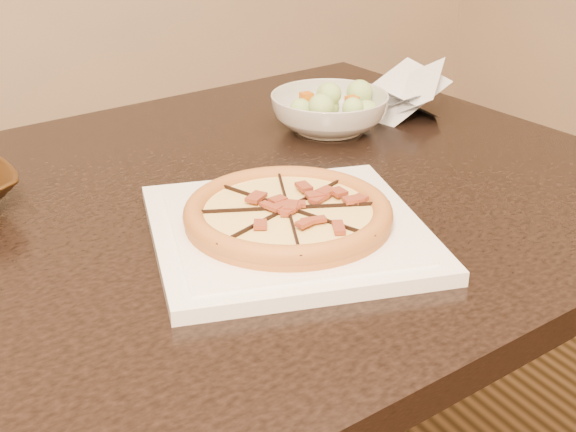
% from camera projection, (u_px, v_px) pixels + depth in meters
% --- Properties ---
extents(dining_table, '(1.50, 1.07, 0.75)m').
position_uv_depth(dining_table, '(157.00, 288.00, 1.06)').
color(dining_table, black).
rests_on(dining_table, floor).
extents(plate, '(0.39, 0.39, 0.02)m').
position_uv_depth(plate, '(288.00, 231.00, 0.97)').
color(plate, white).
rests_on(plate, dining_table).
extents(pizza, '(0.25, 0.25, 0.03)m').
position_uv_depth(pizza, '(288.00, 213.00, 0.96)').
color(pizza, orange).
rests_on(pizza, plate).
extents(salad_bowl, '(0.22, 0.22, 0.06)m').
position_uv_depth(salad_bowl, '(329.00, 112.00, 1.32)').
color(salad_bowl, silver).
rests_on(salad_bowl, dining_table).
extents(salad, '(0.08, 0.11, 0.04)m').
position_uv_depth(salad, '(330.00, 84.00, 1.29)').
color(salad, '#ADBE7B').
rests_on(salad, salad_bowl).
extents(cling_film, '(0.17, 0.15, 0.05)m').
position_uv_depth(cling_film, '(395.00, 101.00, 1.39)').
color(cling_film, white).
rests_on(cling_film, dining_table).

